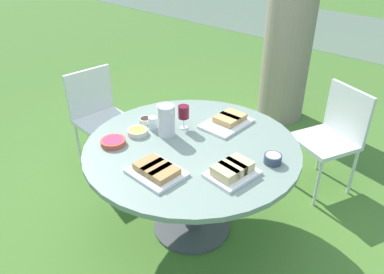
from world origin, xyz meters
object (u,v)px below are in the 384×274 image
Objects in this scene: dining_table at (192,157)px; chair_near_right at (98,111)px; chair_near_left at (333,132)px; wine_glass at (184,113)px; water_pitcher at (166,121)px.

chair_near_right is (-1.24, 0.08, -0.10)m from dining_table.
chair_near_left is (0.47, 1.18, -0.10)m from dining_table.
chair_near_left is 1.00× the size of chair_near_right.
wine_glass reaches higher than dining_table.
chair_near_left reaches higher than dining_table.
chair_near_left is 3.96× the size of water_pitcher.
chair_near_right is 1.08m from water_pitcher.
water_pitcher reaches higher than wine_glass.
chair_near_left is at bearing 57.54° from wine_glass.
water_pitcher is 0.15m from wine_glass.
wine_glass is at bearing 84.94° from water_pitcher.
dining_table is 1.62× the size of chair_near_right.
dining_table is at bearing 6.86° from water_pitcher.
water_pitcher is at bearing -173.14° from dining_table.
dining_table is at bearing -3.49° from chair_near_right.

